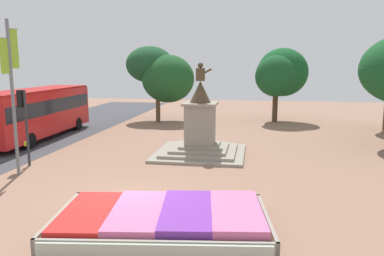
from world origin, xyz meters
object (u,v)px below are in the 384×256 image
object	(u,v)px
flower_planter	(165,220)
statue_monument	(200,134)
traffic_light_mid_block	(24,114)
city_bus	(37,110)
banner_pole	(12,91)

from	to	relation	value
flower_planter	statue_monument	distance (m)	9.32
traffic_light_mid_block	city_bus	distance (m)	7.01
traffic_light_mid_block	banner_pole	distance (m)	1.94
traffic_light_mid_block	banner_pole	size ratio (longest dim) A/B	0.54
traffic_light_mid_block	banner_pole	xyz separation A→B (m)	(0.53, -1.44, 1.19)
statue_monument	banner_pole	bearing A→B (deg)	-145.54
city_bus	statue_monument	bearing A→B (deg)	-13.51
flower_planter	traffic_light_mid_block	xyz separation A→B (m)	(-8.10, 5.74, 2.18)
statue_monument	traffic_light_mid_block	distance (m)	8.66
traffic_light_mid_block	banner_pole	bearing A→B (deg)	-69.91
statue_monument	city_bus	size ratio (longest dim) A/B	0.46
city_bus	banner_pole	bearing A→B (deg)	-63.76
statue_monument	traffic_light_mid_block	size ratio (longest dim) A/B	1.36
traffic_light_mid_block	city_bus	bearing A→B (deg)	117.59
flower_planter	statue_monument	bearing A→B (deg)	91.93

